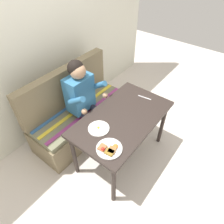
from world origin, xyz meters
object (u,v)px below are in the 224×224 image
table (122,122)px  plate_breakfast (109,149)px  fork (145,97)px  plate_eggs (99,128)px  person (84,96)px  couch (78,114)px

table → plate_breakfast: plate_breakfast is taller
fork → plate_eggs: bearing=162.9°
table → person: bearing=90.9°
couch → person: person is taller
table → fork: size_ratio=7.06×
table → person: person is taller
plate_breakfast → fork: (0.90, 0.14, -0.01)m
plate_eggs → fork: 0.76m
table → plate_eggs: (-0.30, 0.09, 0.09)m
couch → plate_breakfast: (-0.44, -0.92, 0.41)m
person → couch: bearing=87.0°
couch → plate_eggs: (-0.30, -0.67, 0.41)m
fork → couch: bearing=111.1°
couch → plate_eggs: size_ratio=6.38×
person → fork: person is taller
couch → fork: (0.45, -0.78, 0.40)m
table → plate_eggs: bearing=162.9°
plate_eggs → couch: bearing=65.8°
couch → table: bearing=-90.0°
person → fork: size_ratio=7.13×
plate_breakfast → person: bearing=59.8°
person → plate_breakfast: 0.87m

